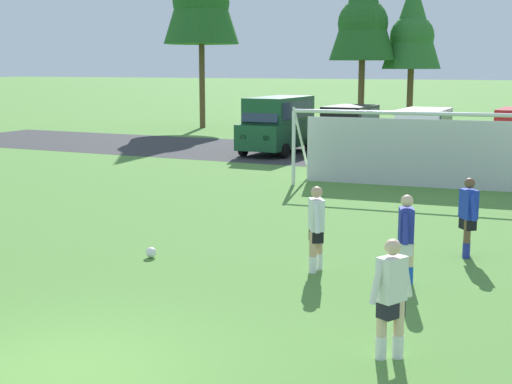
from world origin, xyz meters
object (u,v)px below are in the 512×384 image
at_px(player_winger_right, 468,217).
at_px(player_trailing_back, 391,299).
at_px(soccer_ball, 151,253).
at_px(player_defender_far, 406,240).
at_px(soccer_goal, 410,148).
at_px(player_winger_left, 316,229).
at_px(parked_car_slot_far_left, 278,123).
at_px(parked_car_slot_left, 349,130).
at_px(parked_car_slot_center_left, 423,135).

bearing_deg(player_winger_right, player_trailing_back, -90.60).
xyz_separation_m(soccer_ball, player_winger_right, (5.81, 2.83, 0.71)).
bearing_deg(player_defender_far, soccer_goal, 103.02).
distance_m(soccer_ball, player_trailing_back, 6.52).
distance_m(player_defender_far, player_winger_left, 1.76).
height_order(player_trailing_back, parked_car_slot_far_left, parked_car_slot_far_left).
xyz_separation_m(player_defender_far, parked_car_slot_left, (-6.92, 18.13, 0.29)).
bearing_deg(parked_car_slot_far_left, parked_car_slot_center_left, -2.77).
distance_m(soccer_goal, player_defender_far, 10.86).
bearing_deg(soccer_ball, parked_car_slot_left, 95.53).
distance_m(player_trailing_back, parked_car_slot_center_left, 20.80).
relative_size(soccer_ball, soccer_goal, 0.03).
distance_m(soccer_goal, parked_car_slot_left, 8.78).
bearing_deg(soccer_goal, player_winger_right, -68.88).
bearing_deg(parked_car_slot_left, soccer_ball, -84.47).
bearing_deg(player_winger_right, soccer_ball, -154.03).
relative_size(soccer_ball, player_winger_right, 0.13).
bearing_deg(player_defender_far, player_trailing_back, -79.53).
relative_size(player_trailing_back, parked_car_slot_far_left, 0.34).
relative_size(soccer_ball, player_trailing_back, 0.13).
xyz_separation_m(player_defender_far, parked_car_slot_far_left, (-10.00, 17.37, 0.52)).
bearing_deg(player_defender_far, soccer_ball, -176.15).
bearing_deg(parked_car_slot_left, player_defender_far, -69.11).
bearing_deg(parked_car_slot_center_left, player_winger_right, -74.21).
distance_m(player_winger_right, parked_car_slot_center_left, 15.15).
height_order(player_defender_far, parked_car_slot_left, parked_car_slot_left).
xyz_separation_m(parked_car_slot_far_left, parked_car_slot_center_left, (6.56, -0.32, -0.23)).
bearing_deg(player_winger_left, parked_car_slot_center_left, 95.73).
bearing_deg(parked_car_slot_far_left, soccer_ball, -74.63).
bearing_deg(soccer_goal, parked_car_slot_far_left, 138.01).
height_order(player_defender_far, player_trailing_back, same).
relative_size(soccer_ball, parked_car_slot_center_left, 0.05).
relative_size(soccer_goal, player_defender_far, 4.61).
bearing_deg(player_winger_right, parked_car_slot_far_left, 125.66).
xyz_separation_m(soccer_ball, player_defender_far, (5.13, 0.35, 0.71)).
bearing_deg(soccer_goal, soccer_ball, -103.83).
height_order(soccer_goal, player_defender_far, soccer_goal).
xyz_separation_m(soccer_ball, parked_car_slot_center_left, (1.69, 17.40, 1.00)).
bearing_deg(player_winger_left, player_trailing_back, -56.04).
bearing_deg(parked_car_slot_left, player_trailing_back, -70.65).
distance_m(player_defender_far, player_winger_right, 2.58).
bearing_deg(parked_car_slot_left, parked_car_slot_far_left, -166.30).
distance_m(soccer_ball, player_winger_left, 3.50).
bearing_deg(soccer_ball, player_trailing_back, -27.50).
xyz_separation_m(soccer_ball, player_trailing_back, (5.75, -2.99, 0.71)).
distance_m(player_winger_right, parked_car_slot_left, 17.39).
distance_m(soccer_ball, parked_car_slot_center_left, 17.51).
height_order(soccer_ball, player_winger_left, player_winger_left).
bearing_deg(parked_car_slot_far_left, player_trailing_back, -62.85).
relative_size(soccer_ball, player_winger_left, 0.13).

